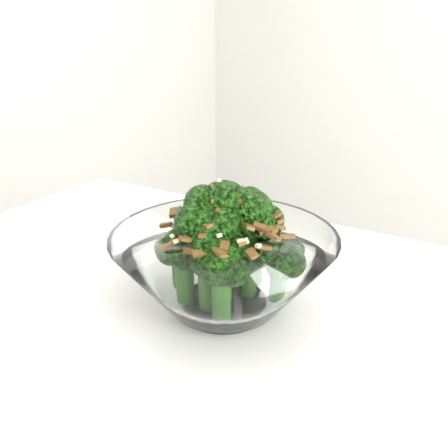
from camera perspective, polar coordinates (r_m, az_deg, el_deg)
The scene contains 1 object.
broccoli_dish at distance 0.47m, azimuth -0.04°, elevation -4.50°, with size 0.21×0.21×0.13m.
Camera 1 is at (-0.10, -0.24, 1.01)m, focal length 40.00 mm.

